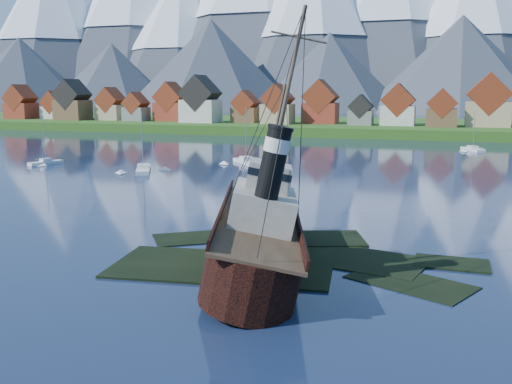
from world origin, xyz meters
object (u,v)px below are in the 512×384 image
(sailboat_b, at_px, (46,163))
(sailboat_e, at_px, (473,150))
(tugboat_wreck, at_px, (255,231))
(sailboat_c, at_px, (246,162))
(sailboat_a, at_px, (143,170))

(sailboat_b, distance_m, sailboat_e, 98.17)
(tugboat_wreck, height_order, sailboat_c, tugboat_wreck)
(sailboat_a, relative_size, sailboat_b, 1.12)
(sailboat_b, xyz_separation_m, sailboat_e, (81.38, 54.90, -0.02))
(tugboat_wreck, bearing_deg, sailboat_a, 111.29)
(tugboat_wreck, distance_m, sailboat_c, 67.21)
(sailboat_c, bearing_deg, sailboat_e, 1.64)
(sailboat_c, height_order, sailboat_e, sailboat_c)
(sailboat_b, height_order, sailboat_e, sailboat_b)
(tugboat_wreck, distance_m, sailboat_a, 58.87)
(sailboat_a, distance_m, sailboat_b, 23.90)
(sailboat_b, distance_m, sailboat_c, 39.77)
(sailboat_e, bearing_deg, sailboat_c, -161.80)
(sailboat_a, bearing_deg, sailboat_b, 144.85)
(tugboat_wreck, bearing_deg, sailboat_b, 123.50)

